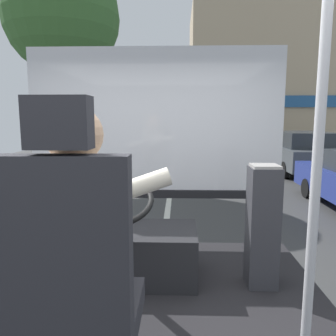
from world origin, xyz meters
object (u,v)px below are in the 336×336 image
(bus_driver, at_px, (82,230))
(parked_car_charcoal, at_px, (301,151))
(driver_seat, at_px, (76,292))
(handrail_pole, at_px, (316,172))
(steering_console, at_px, (127,251))
(fare_box, at_px, (262,226))

(bus_driver, height_order, parked_car_charcoal, bus_driver)
(driver_seat, height_order, parked_car_charcoal, driver_seat)
(handrail_pole, bearing_deg, steering_console, 132.84)
(handrail_pole, relative_size, fare_box, 2.24)
(driver_seat, height_order, fare_box, driver_seat)
(fare_box, bearing_deg, driver_seat, -130.77)
(bus_driver, xyz_separation_m, fare_box, (1.04, 1.10, -0.34))
(driver_seat, xyz_separation_m, fare_box, (1.04, 1.20, -0.12))
(steering_console, xyz_separation_m, parked_car_charcoal, (4.75, 9.46, -0.13))
(steering_console, relative_size, handrail_pole, 0.53)
(steering_console, xyz_separation_m, fare_box, (1.04, -0.07, 0.24))
(steering_console, distance_m, fare_box, 1.07)
(driver_seat, relative_size, handrail_pole, 0.65)
(fare_box, bearing_deg, bus_driver, -133.36)
(bus_driver, bearing_deg, fare_box, 46.64)
(bus_driver, height_order, steering_console, bus_driver)
(bus_driver, xyz_separation_m, handrail_pole, (1.00, 0.09, 0.24))
(driver_seat, bearing_deg, handrail_pole, 11.23)
(bus_driver, distance_m, steering_console, 1.30)
(handrail_pole, bearing_deg, parked_car_charcoal, 70.41)
(handrail_pole, xyz_separation_m, parked_car_charcoal, (3.75, 10.54, -0.95))
(handrail_pole, bearing_deg, fare_box, 87.65)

